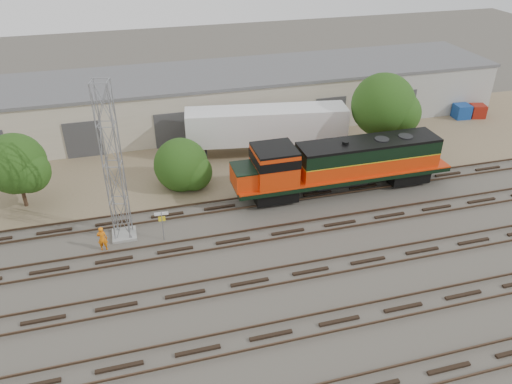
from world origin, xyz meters
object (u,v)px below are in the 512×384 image
object	(u,v)px
signal_tower	(113,167)
semi_trailer	(270,126)
worker	(102,239)
locomotive	(340,164)

from	to	relation	value
signal_tower	semi_trailer	size ratio (longest dim) A/B	0.76
signal_tower	worker	world-z (taller)	signal_tower
worker	locomotive	bearing A→B (deg)	-162.90
signal_tower	semi_trailer	xyz separation A→B (m)	(13.65, 9.81, -2.66)
signal_tower	semi_trailer	bearing A→B (deg)	35.69
locomotive	semi_trailer	distance (m)	8.67
worker	semi_trailer	size ratio (longest dim) A/B	0.12
signal_tower	worker	distance (m)	4.91
signal_tower	worker	size ratio (longest dim) A/B	6.16
locomotive	worker	xyz separation A→B (m)	(-18.34, -3.06, -1.53)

